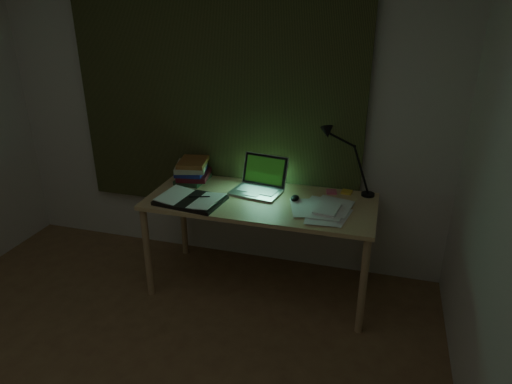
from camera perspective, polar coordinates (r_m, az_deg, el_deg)
wall_back at (r=3.49m, az=-4.85°, el=10.73°), size 3.50×0.00×2.50m
curtain at (r=3.42m, az=-5.21°, el=13.86°), size 2.20×0.06×2.00m
desk at (r=3.30m, az=0.58°, el=-6.62°), size 1.56×0.68×0.71m
laptop at (r=3.19m, az=-0.01°, el=1.85°), size 0.40×0.44×0.25m
open_textbook at (r=3.13m, az=-8.19°, el=-0.91°), size 0.46×0.36×0.04m
book_stack at (r=3.46m, az=-7.96°, el=2.72°), size 0.24×0.28×0.17m
loose_papers at (r=3.03m, az=8.02°, el=-1.94°), size 0.37×0.39×0.02m
mouse at (r=3.13m, az=4.88°, el=-0.77°), size 0.06×0.09×0.03m
sticky_yellow at (r=3.31m, az=11.27°, el=0.01°), size 0.08×0.08×0.02m
sticky_pink at (r=3.29m, az=9.41°, el=0.03°), size 0.08×0.08×0.02m
desk_lamp at (r=3.21m, az=14.21°, el=3.64°), size 0.35×0.29×0.50m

